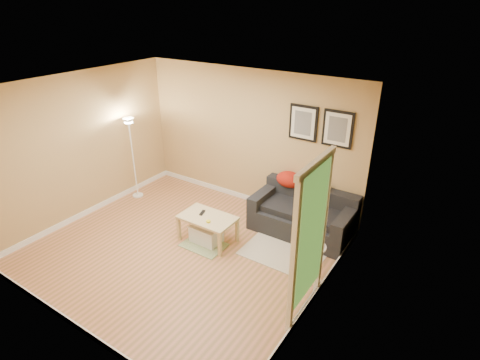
{
  "coord_description": "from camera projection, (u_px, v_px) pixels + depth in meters",
  "views": [
    {
      "loc": [
        3.61,
        -3.82,
        3.72
      ],
      "look_at": [
        0.55,
        0.85,
        1.05
      ],
      "focal_mm": 28.9,
      "sensor_mm": 36.0,
      "label": 1
    }
  ],
  "objects": [
    {
      "name": "remote_control",
      "position": [
        202.0,
        213.0,
        6.41
      ],
      "size": [
        0.09,
        0.17,
        0.02
      ],
      "primitive_type": "cube",
      "rotation": [
        0.0,
        0.0,
        0.29
      ],
      "color": "black",
      "rests_on": "coffee_table"
    },
    {
      "name": "area_rug",
      "position": [
        283.0,
        253.0,
        6.16
      ],
      "size": [
        1.25,
        0.85,
        0.01
      ],
      "primitive_type": "cube",
      "color": "beige",
      "rests_on": "ground"
    },
    {
      "name": "wall_right",
      "position": [
        320.0,
        221.0,
        4.6
      ],
      "size": [
        0.0,
        4.0,
        4.0
      ],
      "primitive_type": "plane",
      "rotation": [
        1.57,
        0.0,
        -1.57
      ],
      "color": "tan",
      "rests_on": "ground"
    },
    {
      "name": "baseboard_left",
      "position": [
        94.0,
        209.0,
        7.36
      ],
      "size": [
        0.02,
        4.0,
        0.1
      ],
      "primitive_type": "cube",
      "color": "white",
      "rests_on": "ground"
    },
    {
      "name": "framed_print_right",
      "position": [
        338.0,
        129.0,
        6.16
      ],
      "size": [
        0.5,
        0.04,
        0.6
      ],
      "primitive_type": null,
      "color": "black",
      "rests_on": "wall_back"
    },
    {
      "name": "baseboard_right",
      "position": [
        311.0,
        301.0,
        5.14
      ],
      "size": [
        0.02,
        4.0,
        0.1
      ],
      "primitive_type": "cube",
      "color": "white",
      "rests_on": "ground"
    },
    {
      "name": "tape_roll",
      "position": [
        208.0,
        221.0,
        6.15
      ],
      "size": [
        0.07,
        0.07,
        0.03
      ],
      "primitive_type": "cylinder",
      "color": "yellow",
      "rests_on": "coffee_table"
    },
    {
      "name": "green_runner",
      "position": [
        204.0,
        245.0,
        6.37
      ],
      "size": [
        0.7,
        0.5,
        0.01
      ],
      "primitive_type": "cube",
      "color": "#668C4C",
      "rests_on": "ground"
    },
    {
      "name": "baseboard_back",
      "position": [
        248.0,
        198.0,
        7.75
      ],
      "size": [
        4.5,
        0.02,
        0.1
      ],
      "primitive_type": "cube",
      "color": "white",
      "rests_on": "ground"
    },
    {
      "name": "red_throw",
      "position": [
        289.0,
        179.0,
        6.86
      ],
      "size": [
        0.48,
        0.36,
        0.28
      ],
      "primitive_type": null,
      "color": "red",
      "rests_on": "sofa"
    },
    {
      "name": "storage_bin",
      "position": [
        206.0,
        234.0,
        6.4
      ],
      "size": [
        0.5,
        0.37,
        0.31
      ],
      "primitive_type": null,
      "color": "white",
      "rests_on": "ground"
    },
    {
      "name": "wall_back",
      "position": [
        249.0,
        139.0,
        7.22
      ],
      "size": [
        4.5,
        0.0,
        4.5
      ],
      "primitive_type": "plane",
      "rotation": [
        1.57,
        0.0,
        0.0
      ],
      "color": "tan",
      "rests_on": "ground"
    },
    {
      "name": "coffee_table",
      "position": [
        208.0,
        229.0,
        6.4
      ],
      "size": [
        1.05,
        0.84,
        0.46
      ],
      "primitive_type": null,
      "rotation": [
        0.0,
        0.0,
        -0.36
      ],
      "color": "#CCB67C",
      "rests_on": "ground"
    },
    {
      "name": "floor",
      "position": [
        183.0,
        249.0,
        6.27
      ],
      "size": [
        4.5,
        4.5,
        0.0
      ],
      "primitive_type": "plane",
      "color": "#C37953",
      "rests_on": "ground"
    },
    {
      "name": "framed_print_left",
      "position": [
        303.0,
        123.0,
        6.45
      ],
      "size": [
        0.5,
        0.04,
        0.6
      ],
      "primitive_type": null,
      "color": "black",
      "rests_on": "wall_back"
    },
    {
      "name": "sofa",
      "position": [
        302.0,
        213.0,
        6.58
      ],
      "size": [
        1.7,
        0.9,
        0.75
      ],
      "primitive_type": null,
      "color": "black",
      "rests_on": "ground"
    },
    {
      "name": "wall_front",
      "position": [
        55.0,
        242.0,
        4.21
      ],
      "size": [
        4.5,
        0.0,
        4.5
      ],
      "primitive_type": "plane",
      "rotation": [
        -1.57,
        0.0,
        0.0
      ],
      "color": "tan",
      "rests_on": "ground"
    },
    {
      "name": "book_stack",
      "position": [
        313.0,
        244.0,
        5.35
      ],
      "size": [
        0.24,
        0.29,
        0.08
      ],
      "primitive_type": null,
      "rotation": [
        0.0,
        0.0,
        0.22
      ],
      "color": "#345C9E",
      "rests_on": "side_table"
    },
    {
      "name": "side_table",
      "position": [
        311.0,
        262.0,
        5.51
      ],
      "size": [
        0.37,
        0.37,
        0.57
      ],
      "primitive_type": null,
      "color": "white",
      "rests_on": "ground"
    },
    {
      "name": "wall_left",
      "position": [
        82.0,
        147.0,
        6.83
      ],
      "size": [
        0.0,
        4.0,
        4.0
      ],
      "primitive_type": "plane",
      "rotation": [
        1.57,
        0.0,
        1.57
      ],
      "color": "tan",
      "rests_on": "ground"
    },
    {
      "name": "floor_lamp",
      "position": [
        133.0,
        161.0,
        7.61
      ],
      "size": [
        0.21,
        0.21,
        1.65
      ],
      "primitive_type": null,
      "color": "white",
      "rests_on": "ground"
    },
    {
      "name": "plaid_throw",
      "position": [
        315.0,
        186.0,
        6.59
      ],
      "size": [
        0.45,
        0.32,
        0.1
      ],
      "primitive_type": null,
      "rotation": [
        0.0,
        0.0,
        -0.14
      ],
      "color": "tan",
      "rests_on": "sofa"
    },
    {
      "name": "ceiling",
      "position": [
        171.0,
        89.0,
        5.15
      ],
      "size": [
        4.5,
        4.5,
        0.0
      ],
      "primitive_type": "plane",
      "rotation": [
        3.14,
        0.0,
        0.0
      ],
      "color": "white",
      "rests_on": "wall_back"
    },
    {
      "name": "doorway",
      "position": [
        309.0,
        244.0,
        4.63
      ],
      "size": [
        0.12,
        1.01,
        2.13
      ],
      "primitive_type": null,
      "color": "white",
      "rests_on": "ground"
    },
    {
      "name": "baseboard_front",
      "position": [
        76.0,
        326.0,
        4.75
      ],
      "size": [
        4.5,
        0.02,
        0.1
      ],
      "primitive_type": "cube",
      "color": "white",
      "rests_on": "ground"
    }
  ]
}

